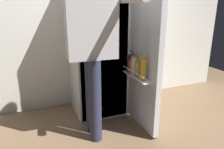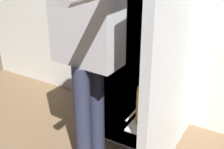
{
  "view_description": "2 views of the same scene",
  "coord_description": "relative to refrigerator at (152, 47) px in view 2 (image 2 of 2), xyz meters",
  "views": [
    {
      "loc": [
        -0.78,
        -1.94,
        1.31
      ],
      "look_at": [
        -0.02,
        -0.02,
        0.65
      ],
      "focal_mm": 34.2,
      "sensor_mm": 36.0,
      "label": 1
    },
    {
      "loc": [
        0.84,
        -1.55,
        1.64
      ],
      "look_at": [
        -0.04,
        -0.02,
        0.8
      ],
      "focal_mm": 47.88,
      "sensor_mm": 36.0,
      "label": 2
    }
  ],
  "objects": [
    {
      "name": "person",
      "position": [
        -0.24,
        -0.52,
        0.18
      ],
      "size": [
        0.56,
        0.8,
        1.69
      ],
      "color": "#2D334C",
      "rests_on": "ground_plane"
    },
    {
      "name": "refrigerator",
      "position": [
        0.0,
        0.0,
        0.0
      ],
      "size": [
        0.67,
        1.2,
        1.68
      ],
      "color": "silver",
      "rests_on": "ground_plane"
    }
  ]
}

